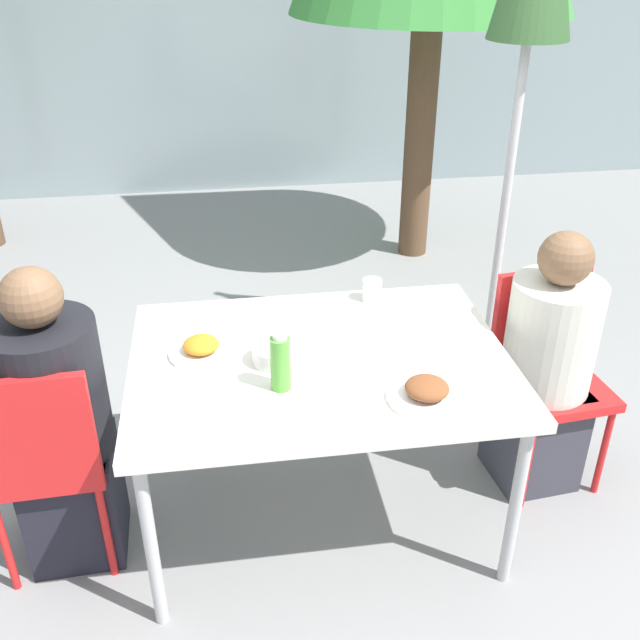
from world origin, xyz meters
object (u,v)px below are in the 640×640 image
object	(u,v)px
chair_right	(546,361)
drinking_cup	(372,290)
chair_left	(43,452)
bottle	(281,362)
person_right	(545,372)
salad_bowl	(275,354)
person_left	(60,430)

from	to	relation	value
chair_right	drinking_cup	size ratio (longest dim) A/B	9.76
chair_left	bottle	size ratio (longest dim) A/B	4.24
drinking_cup	bottle	bearing A→B (deg)	-126.78
chair_left	chair_right	size ratio (longest dim) A/B	1.00
chair_right	bottle	xyz separation A→B (m)	(-1.12, -0.35, 0.32)
chair_left	person_right	xyz separation A→B (m)	(1.89, 0.21, 0.00)
chair_left	chair_right	world-z (taller)	same
bottle	drinking_cup	xyz separation A→B (m)	(0.43, 0.57, -0.05)
bottle	salad_bowl	size ratio (longest dim) A/B	1.30
chair_left	person_right	size ratio (longest dim) A/B	0.79
chair_left	bottle	bearing A→B (deg)	-6.02
person_left	bottle	xyz separation A→B (m)	(0.76, -0.13, 0.29)
person_left	chair_right	distance (m)	1.89
chair_left	drinking_cup	xyz separation A→B (m)	(1.24, 0.52, 0.26)
chair_right	person_right	bearing A→B (deg)	57.97
person_left	chair_right	size ratio (longest dim) A/B	1.32
person_left	drinking_cup	xyz separation A→B (m)	(1.19, 0.44, 0.24)
chair_right	salad_bowl	size ratio (longest dim) A/B	5.51
bottle	chair_left	bearing A→B (deg)	176.27
person_right	bottle	world-z (taller)	person_right
chair_left	chair_right	xyz separation A→B (m)	(1.93, 0.30, 0.00)
chair_left	chair_right	distance (m)	1.95
person_left	bottle	size ratio (longest dim) A/B	5.60
person_left	salad_bowl	bearing A→B (deg)	-0.19
chair_left	chair_right	bearing A→B (deg)	6.42
chair_right	drinking_cup	xyz separation A→B (m)	(-0.69, 0.23, 0.26)
bottle	salad_bowl	bearing A→B (deg)	91.86
chair_left	salad_bowl	size ratio (longest dim) A/B	5.51
chair_right	person_right	distance (m)	0.09
bottle	salad_bowl	xyz separation A→B (m)	(-0.01, 0.16, -0.07)
person_right	drinking_cup	world-z (taller)	person_right
bottle	drinking_cup	bearing A→B (deg)	53.22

